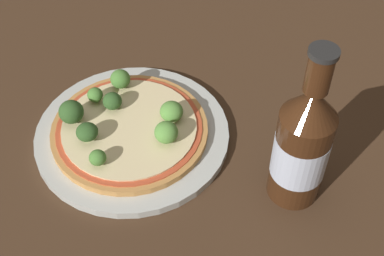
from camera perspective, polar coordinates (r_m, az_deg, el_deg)
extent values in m
plane|color=#3D2819|center=(0.78, -7.19, -0.11)|extent=(3.00, 3.00, 0.00)
cylinder|color=#B2B7B2|center=(0.76, -6.37, -0.70)|extent=(0.27, 0.27, 0.01)
cylinder|color=#B77F42|center=(0.75, -6.67, -0.24)|extent=(0.22, 0.22, 0.01)
cylinder|color=#B74728|center=(0.75, -6.71, 0.05)|extent=(0.20, 0.20, 0.00)
cylinder|color=beige|center=(0.75, -6.71, 0.11)|extent=(0.19, 0.19, 0.00)
cylinder|color=#7A9E5B|center=(0.80, -7.57, 4.57)|extent=(0.01, 0.01, 0.01)
ellipsoid|color=#477A33|center=(0.79, -7.66, 5.21)|extent=(0.03, 0.03, 0.03)
cylinder|color=#7A9E5B|center=(0.76, -12.59, 0.95)|extent=(0.01, 0.01, 0.01)
ellipsoid|color=#2D5123|center=(0.75, -12.76, 1.69)|extent=(0.03, 0.03, 0.03)
cylinder|color=#7A9E5B|center=(0.79, -10.21, 3.01)|extent=(0.01, 0.01, 0.01)
ellipsoid|color=#477A33|center=(0.78, -10.30, 3.51)|extent=(0.02, 0.02, 0.02)
cylinder|color=#7A9E5B|center=(0.71, -9.94, -3.61)|extent=(0.01, 0.01, 0.01)
ellipsoid|color=#477A33|center=(0.70, -10.04, -3.14)|extent=(0.02, 0.02, 0.02)
cylinder|color=#7A9E5B|center=(0.77, -8.41, 2.30)|extent=(0.01, 0.01, 0.01)
ellipsoid|color=#2D5123|center=(0.77, -8.50, 2.86)|extent=(0.03, 0.03, 0.02)
cylinder|color=#7A9E5B|center=(0.72, -2.73, -1.10)|extent=(0.01, 0.01, 0.01)
ellipsoid|color=#568E3D|center=(0.71, -2.76, -0.46)|extent=(0.03, 0.03, 0.03)
cylinder|color=#7A9E5B|center=(0.74, -11.01, -1.00)|extent=(0.01, 0.01, 0.01)
ellipsoid|color=#2D5123|center=(0.73, -11.13, -0.42)|extent=(0.03, 0.03, 0.02)
cylinder|color=#7A9E5B|center=(0.75, -2.18, 1.20)|extent=(0.01, 0.01, 0.01)
ellipsoid|color=#568E3D|center=(0.74, -2.20, 1.78)|extent=(0.03, 0.03, 0.03)
cylinder|color=#381E0F|center=(0.67, 11.41, -2.92)|extent=(0.07, 0.07, 0.14)
cylinder|color=#B2BCD1|center=(0.66, 11.45, -2.77)|extent=(0.07, 0.07, 0.06)
cone|color=#381E0F|center=(0.60, 12.68, 2.54)|extent=(0.07, 0.07, 0.04)
cylinder|color=#381E0F|center=(0.57, 13.42, 5.73)|extent=(0.03, 0.03, 0.05)
cylinder|color=black|center=(0.55, 13.91, 7.84)|extent=(0.03, 0.03, 0.01)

